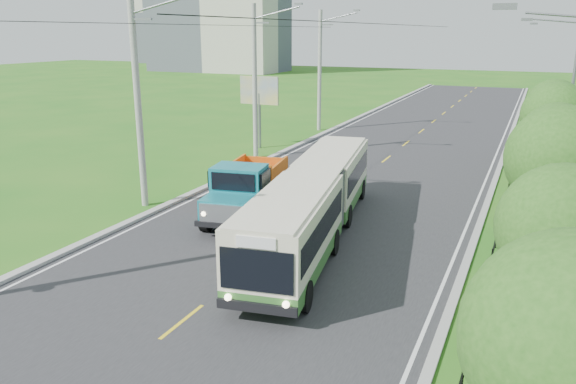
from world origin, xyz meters
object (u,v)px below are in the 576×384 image
Objects in this scene: streetlight_far at (570,86)px; planter_near at (506,284)px; planter_far at (523,175)px; tree_back at (554,109)px; pole_mid at (255,82)px; pole_near at (138,102)px; tree_third at (561,164)px; tree_fourth at (557,144)px; pole_far at (320,70)px; tree_fifth at (556,119)px; planter_mid at (517,214)px; dump_truck at (246,186)px; billboard_left at (259,95)px; tree_second at (564,234)px; bus at (314,199)px.

streetlight_far reaches higher than planter_near.
tree_back is at bearing 73.12° from planter_far.
planter_near is at bearing -41.65° from pole_mid.
pole_near is 21.83m from planter_far.
tree_third is 1.11× the size of tree_fourth.
tree_fifth is (18.12, -12.86, -1.24)m from pole_far.
planter_near is at bearing -58.01° from pole_far.
planter_mid is 1.00× the size of planter_far.
tree_fourth is 0.82× the size of dump_truck.
tree_fourth is at bearing -90.00° from tree_back.
pole_far is at bearing 159.26° from tree_back.
pole_near is 1.82× the size of tree_back.
planter_near is (-1.26, -2.14, -3.70)m from tree_third.
tree_third is at bearing -84.82° from planter_far.
billboard_left is (-18.10, 18.00, 3.58)m from planter_near.
pole_mid is at bearing 159.26° from tree_fourth.
billboard_left reaches higher than dump_truck.
streetlight_far is (0.79, 19.86, 0.92)m from tree_third.
billboard_left is (-19.36, 21.86, 0.35)m from tree_second.
pole_mid reaches higher than billboard_left.
pole_far is 19.56m from streetlight_far.
tree_back is 20.29m from bus.
billboard_left is (-1.24, -9.00, -1.23)m from pole_far.
tree_back is at bearing 43.41° from pole_near.
pole_far is 14.93× the size of planter_mid.
pole_far is 30.78m from tree_third.
pole_near reaches higher than tree_third.
pole_far is at bearing 126.09° from tree_third.
pole_near and pole_far have the same top height.
bus is at bearing 146.57° from tree_second.
bus reaches higher than dump_truck.
tree_fourth is at bearing -20.74° from pole_mid.
tree_second is at bearing -90.00° from tree_third.
pole_mid reaches higher than tree_fourth.
streetlight_far is (18.90, -5.00, -0.19)m from pole_far.
pole_near is 24.98m from tree_back.
billboard_left is at bearing 153.01° from tree_fourth.
tree_back is (18.12, 5.14, -1.44)m from pole_mid.
tree_second is (18.12, -18.86, -1.57)m from pole_mid.
billboard_left reaches higher than bus.
tree_fifth is at bearing 90.00° from tree_second.
tree_second is at bearing -86.38° from planter_far.
planter_near is at bearing -90.00° from planter_mid.
pole_mid reaches higher than planter_near.
dump_truck is at bearing 3.66° from pole_near.
pole_mid is 14.93× the size of planter_far.
planter_far is at bearing -6.31° from billboard_left.
dump_truck is at bearing -64.97° from pole_mid.
pole_near is 1.00× the size of pole_far.
tree_fourth is at bearing -26.99° from billboard_left.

